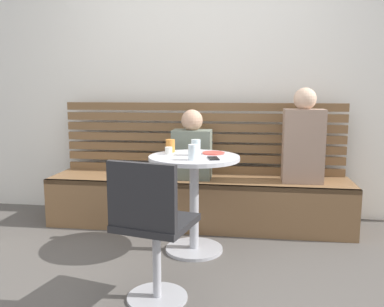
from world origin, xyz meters
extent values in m
plane|color=#514C47|center=(0.00, 0.00, 0.00)|extent=(8.00, 8.00, 0.00)
cube|color=white|center=(0.00, 1.64, 1.45)|extent=(5.20, 0.10, 2.90)
cube|color=brown|center=(0.00, 1.20, 0.22)|extent=(2.70, 0.52, 0.44)
cube|color=brown|center=(0.00, 0.96, 0.42)|extent=(2.70, 0.04, 0.04)
cube|color=brown|center=(0.00, 1.44, 0.48)|extent=(2.65, 0.04, 0.07)
cube|color=brown|center=(0.00, 1.44, 0.59)|extent=(2.65, 0.04, 0.07)
cube|color=brown|center=(0.00, 1.44, 0.68)|extent=(2.65, 0.04, 0.07)
cube|color=brown|center=(0.00, 1.44, 0.78)|extent=(2.65, 0.04, 0.07)
cube|color=brown|center=(0.00, 1.44, 0.88)|extent=(2.65, 0.04, 0.07)
cube|color=brown|center=(0.00, 1.44, 0.97)|extent=(2.65, 0.04, 0.07)
cube|color=brown|center=(0.00, 1.44, 1.07)|extent=(2.65, 0.04, 0.07)
cylinder|color=#ADADB2|center=(0.05, 0.61, 0.01)|extent=(0.44, 0.44, 0.02)
cylinder|color=#ADADB2|center=(0.05, 0.61, 0.37)|extent=(0.07, 0.07, 0.69)
cylinder|color=silver|center=(0.05, 0.61, 0.72)|extent=(0.68, 0.68, 0.03)
cylinder|color=#ADADB2|center=(-0.07, -0.14, 0.01)|extent=(0.36, 0.36, 0.02)
cylinder|color=#ADADB2|center=(-0.07, -0.14, 0.23)|extent=(0.05, 0.05, 0.45)
cube|color=#232326|center=(-0.07, -0.14, 0.47)|extent=(0.48, 0.48, 0.04)
cube|color=#232326|center=(-0.11, -0.31, 0.67)|extent=(0.40, 0.13, 0.36)
cube|color=#9E7F6B|center=(0.91, 1.19, 0.75)|extent=(0.34, 0.22, 0.63)
sphere|color=#DBB293|center=(0.91, 1.19, 1.15)|extent=(0.19, 0.19, 0.19)
cube|color=slate|center=(-0.05, 1.18, 0.66)|extent=(0.34, 0.22, 0.44)
sphere|color=tan|center=(-0.05, 1.18, 0.96)|extent=(0.19, 0.19, 0.19)
cylinder|color=silver|center=(0.06, 0.64, 0.80)|extent=(0.07, 0.07, 0.12)
cylinder|color=orange|center=(-0.17, 0.77, 0.79)|extent=(0.07, 0.07, 0.10)
cylinder|color=silver|center=(-0.16, 0.67, 0.77)|extent=(0.06, 0.06, 0.05)
cylinder|color=white|center=(0.06, 0.44, 0.80)|extent=(0.07, 0.07, 0.11)
cylinder|color=#DB4C42|center=(0.18, 0.73, 0.75)|extent=(0.17, 0.17, 0.01)
cube|color=black|center=(0.20, 0.50, 0.74)|extent=(0.10, 0.15, 0.01)
camera|label=1|loc=(0.46, -2.31, 1.22)|focal=37.52mm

